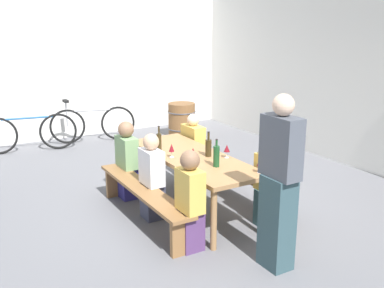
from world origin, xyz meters
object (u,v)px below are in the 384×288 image
(parked_bicycle_0, at_px, (92,124))
(wine_bottle_0, at_px, (208,147))
(wine_glass_4, at_px, (260,162))
(seated_guest_far_0, at_px, (193,151))
(seated_guest_near_1, at_px, (152,179))
(bench_near, at_px, (143,194))
(seated_guest_near_0, at_px, (127,162))
(wine_bottle_1, at_px, (159,142))
(wine_glass_1, at_px, (227,149))
(wine_glass_3, at_px, (209,143))
(tasting_table, at_px, (192,161))
(wine_glass_2, at_px, (193,152))
(seated_guest_far_1, at_px, (269,185))
(wine_barrel, at_px, (182,120))
(wine_bottle_2, at_px, (216,156))
(seated_guest_near_2, at_px, (190,202))
(bench_far, at_px, (236,175))
(parked_bicycle_1, at_px, (28,133))
(standing_host, at_px, (279,187))
(wine_glass_0, at_px, (172,148))

(parked_bicycle_0, bearing_deg, wine_bottle_0, -75.57)
(wine_glass_4, bearing_deg, seated_guest_far_0, 172.78)
(wine_glass_4, distance_m, seated_guest_near_1, 1.38)
(bench_near, xyz_separation_m, seated_guest_near_0, (-0.83, 0.15, 0.17))
(wine_bottle_1, distance_m, seated_guest_far_0, 1.03)
(seated_guest_near_0, relative_size, parked_bicycle_0, 0.65)
(wine_glass_1, bearing_deg, wine_glass_3, 179.75)
(tasting_table, xyz_separation_m, wine_glass_2, (0.24, -0.13, 0.20))
(seated_guest_far_1, xyz_separation_m, parked_bicycle_0, (-4.90, -0.55, -0.16))
(seated_guest_far_0, bearing_deg, wine_barrel, -115.76)
(wine_bottle_2, height_order, seated_guest_near_2, seated_guest_near_2)
(wine_glass_2, bearing_deg, tasting_table, 152.09)
(bench_far, bearing_deg, wine_bottle_2, -51.94)
(parked_bicycle_1, bearing_deg, standing_host, -66.02)
(wine_glass_2, bearing_deg, seated_guest_near_0, -158.66)
(wine_bottle_0, bearing_deg, parked_bicycle_1, -160.32)
(seated_guest_far_0, relative_size, wine_barrel, 1.49)
(seated_guest_far_1, bearing_deg, wine_bottle_0, -62.07)
(seated_guest_far_1, bearing_deg, standing_host, 54.61)
(wine_bottle_0, xyz_separation_m, parked_bicycle_0, (-4.16, -0.16, -0.50))
(wine_bottle_2, relative_size, standing_host, 0.19)
(bench_far, bearing_deg, wine_glass_1, -50.68)
(wine_bottle_0, relative_size, wine_glass_3, 2.21)
(tasting_table, height_order, wine_glass_2, wine_glass_2)
(wine_glass_2, xyz_separation_m, parked_bicycle_1, (-4.15, -1.16, -0.50))
(wine_glass_1, height_order, seated_guest_far_0, seated_guest_far_0)
(wine_bottle_2, xyz_separation_m, seated_guest_near_2, (0.35, -0.57, -0.34))
(wine_glass_0, height_order, wine_glass_2, wine_glass_2)
(wine_glass_3, height_order, wine_barrel, wine_glass_3)
(bench_near, relative_size, wine_glass_1, 12.56)
(wine_glass_0, height_order, standing_host, standing_host)
(bench_far, height_order, wine_glass_2, wine_glass_2)
(wine_glass_0, bearing_deg, standing_host, 9.37)
(wine_bottle_0, xyz_separation_m, wine_barrel, (-3.60, 1.63, -0.51))
(wine_glass_1, bearing_deg, seated_guest_near_1, -112.07)
(bench_near, distance_m, wine_barrel, 4.26)
(wine_glass_4, xyz_separation_m, wine_barrel, (-4.44, 1.47, -0.51))
(seated_guest_near_2, bearing_deg, seated_guest_near_1, 90.00)
(wine_glass_4, xyz_separation_m, seated_guest_near_0, (-1.81, -0.86, -0.35))
(bench_near, relative_size, standing_host, 1.20)
(seated_guest_near_0, distance_m, standing_host, 2.55)
(wine_bottle_2, height_order, parked_bicycle_1, wine_bottle_2)
(wine_glass_1, relative_size, seated_guest_near_0, 0.15)
(bench_near, xyz_separation_m, seated_guest_near_1, (-0.05, 0.15, 0.16))
(wine_glass_1, height_order, parked_bicycle_1, wine_glass_1)
(wine_glass_1, xyz_separation_m, wine_glass_3, (-0.40, 0.00, -0.02))
(wine_bottle_0, height_order, wine_glass_0, wine_bottle_0)
(wine_bottle_2, relative_size, parked_bicycle_1, 0.19)
(standing_host, bearing_deg, wine_bottle_1, 7.82)
(wine_glass_3, bearing_deg, wine_bottle_2, -26.12)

